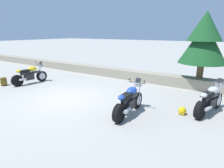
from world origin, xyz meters
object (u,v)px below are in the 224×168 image
Objects in this scene: motorcycle_blue_centre at (129,101)px; rider_helmet at (182,111)px; motorcycle_silver_far_right at (210,100)px; motorcycle_yellow_near_left at (30,75)px; rider_backpack at (4,81)px; pine_tree_far_left at (204,39)px.

rider_helmet is at bearing 32.09° from motorcycle_blue_centre.
rider_helmet is at bearing -139.27° from motorcycle_silver_far_right.
motorcycle_yellow_near_left is 9.14m from motorcycle_silver_far_right.
rider_backpack is at bearing -167.78° from motorcycle_silver_far_right.
motorcycle_yellow_near_left is at bearing 174.78° from motorcycle_blue_centre.
pine_tree_far_left is (-0.88, 3.21, 2.04)m from motorcycle_silver_far_right.
motorcycle_silver_far_right is at bearing 35.13° from motorcycle_blue_centre.
motorcycle_blue_centre reaches higher than rider_helmet.
motorcycle_silver_far_right is at bearing 6.70° from motorcycle_yellow_near_left.
motorcycle_silver_far_right is 4.31× the size of rider_backpack.
motorcycle_silver_far_right reaches higher than rider_helmet.
motorcycle_yellow_near_left is 9.47m from pine_tree_far_left.
motorcycle_silver_far_right is 10.16m from rider_backpack.
motorcycle_silver_far_right is 1.09m from rider_helmet.
motorcycle_yellow_near_left is 0.62× the size of pine_tree_far_left.
pine_tree_far_left reaches higher than motorcycle_blue_centre.
rider_backpack is 0.14× the size of pine_tree_far_left.
motorcycle_blue_centre is (6.69, -0.61, 0.00)m from motorcycle_yellow_near_left.
pine_tree_far_left is at bearing 91.43° from rider_helmet.
motorcycle_yellow_near_left is 6.72m from motorcycle_blue_centre.
pine_tree_far_left is (-0.10, 3.88, 2.39)m from rider_helmet.
motorcycle_blue_centre is at bearing -107.13° from pine_tree_far_left.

